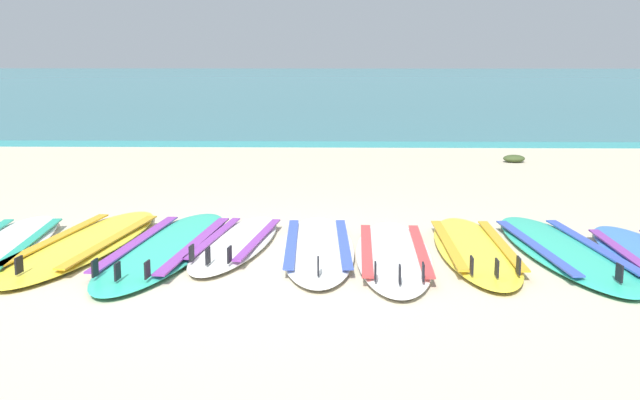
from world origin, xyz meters
name	(u,v)px	position (x,y,z in m)	size (l,w,h in m)	color
ground_plane	(261,267)	(0.00, 0.00, 0.00)	(80.00, 80.00, 0.00)	#C1B599
sea	(329,80)	(0.00, 37.02, 0.05)	(80.00, 60.00, 0.10)	teal
surfboard_0	(3,246)	(-1.98, 0.39, 0.04)	(0.76, 2.28, 0.18)	white
surfboard_1	(85,243)	(-1.40, 0.50, 0.04)	(0.91, 2.51, 0.18)	yellow
surfboard_2	(167,247)	(-0.75, 0.39, 0.04)	(0.86, 2.55, 0.18)	#2DB793
surfboard_3	(236,242)	(-0.24, 0.55, 0.04)	(0.72, 1.98, 0.18)	silver
surfboard_4	(318,247)	(0.38, 0.42, 0.04)	(0.61, 2.18, 0.18)	white
surfboard_5	(393,254)	(0.94, 0.24, 0.04)	(0.59, 2.17, 0.18)	white
surfboard_6	(474,249)	(1.55, 0.41, 0.04)	(0.56, 2.18, 0.18)	yellow
surfboard_7	(563,250)	(2.20, 0.38, 0.04)	(0.82, 2.42, 0.18)	#2DB793
seaweed_clump_near_shoreline	(514,159)	(2.93, 5.39, 0.05)	(0.29, 0.24, 0.10)	#384723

